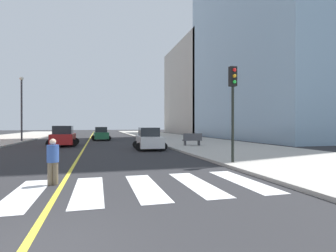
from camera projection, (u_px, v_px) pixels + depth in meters
sidewalk_kerb_east at (211, 145)px, 26.66m from camera, size 10.00×120.00×0.15m
crosswalk_paint at (58, 192)px, 8.07m from camera, size 13.50×4.00×0.01m
lane_divider_paint at (90, 138)px, 42.87m from camera, size 0.16×80.00×0.01m
parking_garage_concrete at (212, 90)px, 64.82m from camera, size 18.00×24.00×21.14m
car_black_nearest at (61, 132)px, 48.42m from camera, size 2.57×4.11×1.83m
car_green_second at (101, 134)px, 35.61m from camera, size 2.61×4.07×1.78m
car_white_third at (149, 139)px, 22.16m from camera, size 2.68×4.18×1.83m
car_red_fourth at (63, 137)px, 25.72m from camera, size 2.77×4.43×1.98m
traffic_light_near_corner at (233, 95)px, 13.47m from camera, size 0.36×0.41×4.88m
park_bench at (192, 140)px, 24.67m from camera, size 1.82×0.64×1.12m
pedestrian_crossing at (53, 160)px, 9.02m from camera, size 0.39×0.39×1.59m
street_lamp at (22, 103)px, 31.84m from camera, size 0.44×0.44×7.72m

